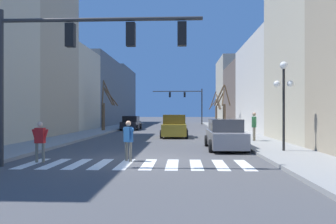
{
  "coord_description": "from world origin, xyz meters",
  "views": [
    {
      "loc": [
        1.74,
        -13.37,
        1.97
      ],
      "look_at": [
        -0.02,
        25.94,
        1.99
      ],
      "focal_mm": 35.0,
      "sensor_mm": 36.0,
      "label": 1
    }
  ],
  "objects": [
    {
      "name": "building_row_left",
      "position": [
        -11.0,
        21.56,
        5.72
      ],
      "size": [
        6.0,
        59.95,
        13.87
      ],
      "color": "#BCB299",
      "rests_on": "ground_plane"
    },
    {
      "name": "sidewalk_right",
      "position": [
        6.55,
        0.0,
        0.07
      ],
      "size": [
        2.89,
        90.0,
        0.15
      ],
      "color": "gray",
      "rests_on": "ground_plane"
    },
    {
      "name": "street_tree_right_far",
      "position": [
        6.16,
        22.36,
        2.41
      ],
      "size": [
        2.03,
        2.6,
        4.84
      ],
      "color": "brown",
      "rests_on": "sidewalk_right"
    },
    {
      "name": "building_row_right",
      "position": [
        11.0,
        20.62,
        5.21
      ],
      "size": [
        6.0,
        54.79,
        12.61
      ],
      "color": "tan",
      "rests_on": "ground_plane"
    },
    {
      "name": "pedestrian_waiting_at_curb",
      "position": [
        6.29,
        7.69,
        1.22
      ],
      "size": [
        0.37,
        0.76,
        1.82
      ],
      "rotation": [
        0.0,
        0.0,
        1.22
      ],
      "color": "#7A705B",
      "rests_on": "sidewalk_right"
    },
    {
      "name": "pedestrian_near_right_corner",
      "position": [
        -3.85,
        -0.79,
        0.95
      ],
      "size": [
        0.69,
        0.24,
        1.6
      ],
      "rotation": [
        0.0,
        0.0,
        6.21
      ],
      "color": "#7A705B",
      "rests_on": "ground_plane"
    },
    {
      "name": "car_at_intersection",
      "position": [
        4.01,
        4.17,
        0.75
      ],
      "size": [
        1.96,
        4.72,
        1.61
      ],
      "rotation": [
        0.0,
        0.0,
        1.57
      ],
      "color": "gray",
      "rests_on": "ground_plane"
    },
    {
      "name": "crosswalk_stripes",
      "position": [
        0.0,
        -1.07,
        0.0
      ],
      "size": [
        8.55,
        2.6,
        0.01
      ],
      "color": "white",
      "rests_on": "ground_plane"
    },
    {
      "name": "traffic_signal_near",
      "position": [
        -2.03,
        -1.77,
        4.26
      ],
      "size": [
        7.4,
        0.28,
        5.7
      ],
      "color": "#2D2D2D",
      "rests_on": "ground_plane"
    },
    {
      "name": "street_tree_right_mid",
      "position": [
        6.28,
        30.91,
        2.27
      ],
      "size": [
        1.68,
        2.57,
        4.64
      ],
      "color": "brown",
      "rests_on": "sidewalk_right"
    },
    {
      "name": "street_lamp_right_corner",
      "position": [
        6.53,
        2.36,
        3.14
      ],
      "size": [
        0.95,
        0.36,
        4.22
      ],
      "color": "black",
      "rests_on": "sidewalk_right"
    },
    {
      "name": "street_tree_left_near",
      "position": [
        -6.13,
        19.38,
        2.36
      ],
      "size": [
        1.52,
        4.15,
        5.05
      ],
      "color": "brown",
      "rests_on": "sidewalk_left"
    },
    {
      "name": "ground_plane",
      "position": [
        0.0,
        0.0,
        0.0
      ],
      "size": [
        240.0,
        240.0,
        0.0
      ],
      "primitive_type": "plane",
      "color": "#4C4C4F"
    },
    {
      "name": "pedestrian_on_right_sidewalk",
      "position": [
        -0.44,
        -0.3,
        0.96
      ],
      "size": [
        0.55,
        0.55,
        1.63
      ],
      "rotation": [
        0.0,
        0.0,
        5.5
      ],
      "color": "#7A705B",
      "rests_on": "ground_plane"
    },
    {
      "name": "traffic_signal_far",
      "position": [
        2.38,
        39.63,
        4.25
      ],
      "size": [
        8.07,
        0.28,
        5.76
      ],
      "color": "#2D2D2D",
      "rests_on": "ground_plane"
    },
    {
      "name": "car_parked_right_far",
      "position": [
        -4.01,
        22.89,
        0.73
      ],
      "size": [
        1.96,
        4.63,
        1.54
      ],
      "rotation": [
        0.0,
        0.0,
        1.57
      ],
      "color": "black",
      "rests_on": "ground_plane"
    },
    {
      "name": "car_parked_left_near",
      "position": [
        1.1,
        12.37,
        0.82
      ],
      "size": [
        2.1,
        4.2,
        1.77
      ],
      "rotation": [
        0.0,
        0.0,
        1.57
      ],
      "color": "#A38423",
      "rests_on": "ground_plane"
    }
  ]
}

